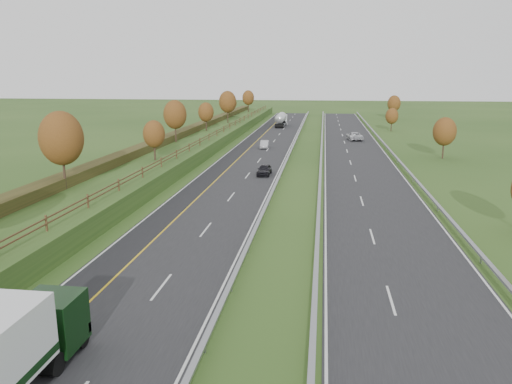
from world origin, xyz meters
TOP-DOWN VIEW (x-y plane):
  - ground at (8.00, 55.00)m, footprint 400.00×400.00m
  - near_carriageway at (0.00, 60.00)m, footprint 10.50×200.00m
  - far_carriageway at (16.50, 60.00)m, footprint 10.50×200.00m
  - hard_shoulder at (-3.75, 60.00)m, footprint 3.00×200.00m
  - lane_markings at (6.40, 59.88)m, footprint 26.75×200.00m
  - embankment_left at (-13.00, 60.00)m, footprint 12.00×200.00m
  - hedge_left at (-15.00, 60.00)m, footprint 2.20×180.00m
  - fence_left at (-8.50, 59.59)m, footprint 0.12×189.06m
  - median_barrier_near at (5.70, 60.00)m, footprint 0.32×200.00m
  - median_barrier_far at (10.80, 60.00)m, footprint 0.32×200.00m
  - outer_barrier_far at (22.30, 60.00)m, footprint 0.32×200.00m
  - trees_left at (-12.64, 56.63)m, footprint 6.64×164.30m
  - trees_far at (29.80, 89.21)m, footprint 8.45×118.60m
  - road_tanker at (0.04, 113.30)m, footprint 2.40×11.22m
  - car_dark_near at (3.41, 47.64)m, footprint 1.77×4.22m
  - car_silver_mid at (0.48, 72.72)m, footprint 1.68×4.21m
  - car_small_far at (-1.13, 133.10)m, footprint 2.45×5.50m
  - car_oncoming at (17.36, 86.56)m, footprint 3.46×6.14m

SIDE VIEW (x-z plane):
  - ground at x=8.00m, z-range 0.00..0.00m
  - near_carriageway at x=0.00m, z-range 0.00..0.04m
  - far_carriageway at x=16.50m, z-range 0.00..0.04m
  - hard_shoulder at x=-3.75m, z-range 0.00..0.04m
  - lane_markings at x=6.40m, z-range 0.04..0.05m
  - median_barrier_near at x=5.70m, z-range 0.26..0.97m
  - median_barrier_far at x=10.80m, z-range 0.26..0.97m
  - outer_barrier_far at x=22.30m, z-range 0.26..0.97m
  - car_silver_mid at x=0.48m, z-range 0.04..1.40m
  - car_dark_near at x=3.41m, z-range 0.04..1.46m
  - car_small_far at x=-1.13m, z-range 0.04..1.61m
  - car_oncoming at x=17.36m, z-range 0.04..1.66m
  - embankment_left at x=-13.00m, z-range 0.00..2.00m
  - road_tanker at x=0.04m, z-range 0.13..3.59m
  - hedge_left at x=-15.00m, z-range 2.00..3.10m
  - fence_left at x=-8.50m, z-range 2.13..3.33m
  - trees_far at x=29.80m, z-range 0.69..7.81m
  - trees_left at x=-12.64m, z-range 2.53..10.20m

